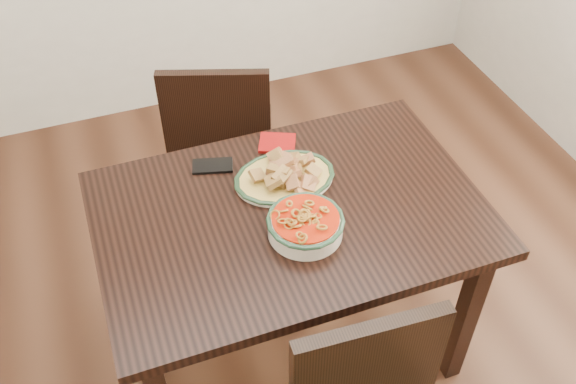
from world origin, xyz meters
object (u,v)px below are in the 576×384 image
object	(u,v)px
dining_table	(290,231)
smartphone	(213,166)
chair_far	(221,137)
fish_plate	(284,170)
noodle_bowl	(305,223)

from	to	relation	value
dining_table	smartphone	xyz separation A→B (m)	(-0.18, 0.28, 0.10)
dining_table	smartphone	size ratio (longest dim) A/B	9.01
chair_far	fish_plate	size ratio (longest dim) A/B	2.69
chair_far	noodle_bowl	bearing A→B (deg)	111.93
dining_table	fish_plate	xyz separation A→B (m)	(0.03, 0.13, 0.14)
chair_far	noodle_bowl	size ratio (longest dim) A/B	3.74
chair_far	smartphone	bearing A→B (deg)	91.64
fish_plate	noodle_bowl	world-z (taller)	fish_plate
noodle_bowl	smartphone	size ratio (longest dim) A/B	1.76
chair_far	noodle_bowl	distance (m)	0.89
smartphone	noodle_bowl	bearing A→B (deg)	-49.22
fish_plate	smartphone	bearing A→B (deg)	144.56
dining_table	chair_far	xyz separation A→B (m)	(-0.04, 0.73, -0.15)
fish_plate	dining_table	bearing A→B (deg)	-102.51
chair_far	noodle_bowl	world-z (taller)	chair_far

